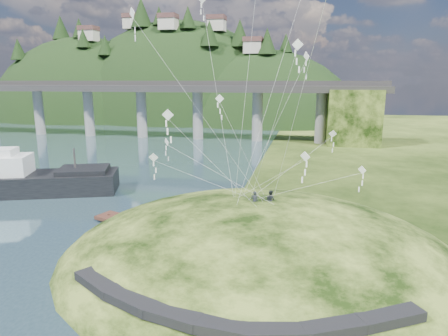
# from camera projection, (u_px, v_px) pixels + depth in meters

# --- Properties ---
(ground) EXTENTS (320.00, 320.00, 0.00)m
(ground) POSITION_uv_depth(u_px,v_px,m) (164.00, 260.00, 34.25)
(ground) COLOR black
(ground) RESTS_ON ground
(grass_hill) EXTENTS (36.00, 32.00, 13.00)m
(grass_hill) POSITION_uv_depth(u_px,v_px,m) (259.00, 274.00, 34.87)
(grass_hill) COLOR black
(grass_hill) RESTS_ON ground
(footpath) EXTENTS (22.29, 5.84, 0.83)m
(footpath) POSITION_uv_depth(u_px,v_px,m) (226.00, 311.00, 22.98)
(footpath) COLOR black
(footpath) RESTS_ON ground
(bridge) EXTENTS (160.00, 11.00, 15.00)m
(bridge) POSITION_uv_depth(u_px,v_px,m) (161.00, 101.00, 104.46)
(bridge) COLOR #2D2B2B
(bridge) RESTS_ON ground
(far_ridge) EXTENTS (153.00, 70.00, 94.50)m
(far_ridge) POSITION_uv_depth(u_px,v_px,m) (169.00, 137.00, 161.39)
(far_ridge) COLOR black
(far_ridge) RESTS_ON ground
(work_barge) EXTENTS (24.35, 14.07, 8.25)m
(work_barge) POSITION_uv_depth(u_px,v_px,m) (23.00, 179.00, 53.78)
(work_barge) COLOR black
(work_barge) RESTS_ON ground
(wooden_dock) EXTENTS (14.63, 6.88, 1.05)m
(wooden_dock) POSITION_uv_depth(u_px,v_px,m) (153.00, 227.00, 40.72)
(wooden_dock) COLOR #3D2019
(wooden_dock) RESTS_ON ground
(kite_flyers) EXTENTS (2.17, 1.40, 1.78)m
(kite_flyers) POSITION_uv_depth(u_px,v_px,m) (265.00, 191.00, 34.19)
(kite_flyers) COLOR #22262E
(kite_flyers) RESTS_ON ground
(kite_swarm) EXTENTS (18.80, 16.69, 20.76)m
(kite_swarm) POSITION_uv_depth(u_px,v_px,m) (249.00, 84.00, 32.96)
(kite_swarm) COLOR white
(kite_swarm) RESTS_ON ground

